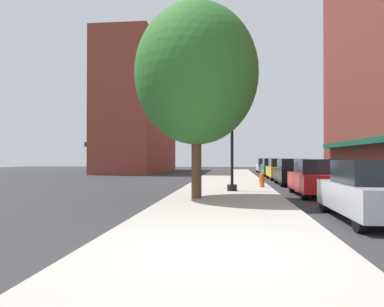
{
  "coord_description": "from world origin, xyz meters",
  "views": [
    {
      "loc": [
        0.31,
        -6.32,
        1.72
      ],
      "look_at": [
        -2.97,
        22.91,
        2.07
      ],
      "focal_mm": 33.94,
      "sensor_mm": 36.0,
      "label": 1
    }
  ],
  "objects": [
    {
      "name": "car_silver",
      "position": [
        4.0,
        3.96,
        0.81
      ],
      "size": [
        1.8,
        4.3,
        1.66
      ],
      "rotation": [
        0.0,
        0.0,
        -0.02
      ],
      "color": "black",
      "rests_on": "ground"
    },
    {
      "name": "ground_plane",
      "position": [
        4.0,
        18.0,
        0.0
      ],
      "size": [
        90.0,
        90.0,
        0.0
      ],
      "primitive_type": "plane",
      "color": "#2D2D30"
    },
    {
      "name": "car_green",
      "position": [
        4.0,
        28.69,
        0.81
      ],
      "size": [
        1.8,
        4.3,
        1.66
      ],
      "rotation": [
        0.0,
        0.0,
        0.02
      ],
      "color": "black",
      "rests_on": "ground"
    },
    {
      "name": "lamppost",
      "position": [
        0.28,
        11.38,
        3.2
      ],
      "size": [
        0.48,
        0.48,
        5.9
      ],
      "color": "black",
      "rests_on": "sidewalk_slab"
    },
    {
      "name": "car_red",
      "position": [
        4.0,
        10.46,
        0.81
      ],
      "size": [
        1.8,
        4.3,
        1.66
      ],
      "rotation": [
        0.0,
        0.0,
        -0.01
      ],
      "color": "black",
      "rests_on": "ground"
    },
    {
      "name": "car_black",
      "position": [
        4.0,
        16.99,
        0.81
      ],
      "size": [
        1.8,
        4.3,
        1.66
      ],
      "rotation": [
        0.0,
        0.0,
        0.04
      ],
      "color": "black",
      "rests_on": "ground"
    },
    {
      "name": "parking_meter_near",
      "position": [
        2.05,
        17.68,
        0.95
      ],
      "size": [
        0.14,
        0.09,
        1.31
      ],
      "color": "slate",
      "rests_on": "sidewalk_slab"
    },
    {
      "name": "sidewalk_slab",
      "position": [
        0.0,
        19.0,
        0.06
      ],
      "size": [
        4.8,
        50.0,
        0.12
      ],
      "primitive_type": "cube",
      "color": "#A8A399",
      "rests_on": "ground"
    },
    {
      "name": "tree_near",
      "position": [
        -1.13,
        8.06,
        5.07
      ],
      "size": [
        4.93,
        4.93,
        7.79
      ],
      "color": "#4C3823",
      "rests_on": "sidewalk_slab"
    },
    {
      "name": "car_yellow",
      "position": [
        4.0,
        22.72,
        0.81
      ],
      "size": [
        1.8,
        4.3,
        1.66
      ],
      "rotation": [
        0.0,
        0.0,
        -0.03
      ],
      "color": "black",
      "rests_on": "ground"
    },
    {
      "name": "fire_hydrant",
      "position": [
        1.91,
        13.84,
        0.52
      ],
      "size": [
        0.33,
        0.26,
        0.79
      ],
      "color": "#E05614",
      "rests_on": "sidewalk_slab"
    },
    {
      "name": "building_far_background",
      "position": [
        -11.01,
        37.0,
        7.51
      ],
      "size": [
        6.8,
        18.0,
        15.05
      ],
      "color": "brown",
      "rests_on": "ground"
    },
    {
      "name": "car_white",
      "position": [
        4.0,
        35.62,
        0.81
      ],
      "size": [
        1.8,
        4.3,
        1.66
      ],
      "rotation": [
        0.0,
        0.0,
        -0.02
      ],
      "color": "black",
      "rests_on": "ground"
    }
  ]
}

